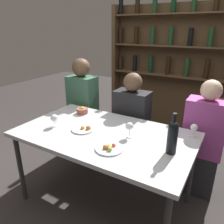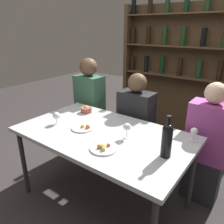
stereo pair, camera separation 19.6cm
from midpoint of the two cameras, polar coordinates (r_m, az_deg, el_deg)
ground_plane at (r=2.35m, az=0.47°, el=-21.90°), size 10.00×10.00×0.00m
dining_table at (r=1.95m, az=0.54°, el=-6.85°), size 1.53×0.89×0.75m
wine_rack_wall at (r=3.39m, az=19.20°, el=11.19°), size 1.82×0.21×2.05m
wine_bottle at (r=1.59m, az=17.65°, el=-6.76°), size 0.07×0.07×0.31m
wine_glass_0 at (r=1.91m, az=23.48°, el=-4.86°), size 0.06×0.06×0.12m
wine_glass_1 at (r=1.81m, az=7.06°, el=-4.11°), size 0.07×0.07×0.13m
wine_glass_2 at (r=2.10m, az=-11.77°, el=-1.09°), size 0.07×0.07×0.12m
food_plate_0 at (r=1.99m, az=-4.70°, el=-4.14°), size 0.20×0.20×0.05m
food_plate_1 at (r=1.67m, az=1.20°, el=-9.42°), size 0.21×0.21×0.05m
snack_bowl at (r=2.37m, az=-4.40°, el=0.63°), size 0.12×0.12×0.08m
seated_person_left at (r=2.82m, az=-3.77°, el=0.47°), size 0.35×0.22×1.27m
seated_person_center at (r=2.49m, az=8.38°, el=-4.17°), size 0.38×0.22×1.17m
seated_person_right at (r=2.28m, az=25.70°, el=-8.64°), size 0.37×0.22×1.18m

